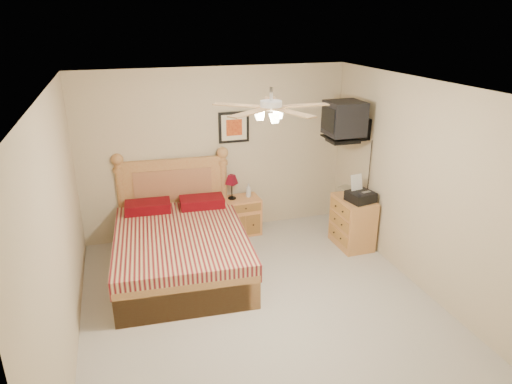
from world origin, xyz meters
TOP-DOWN VIEW (x-y plane):
  - floor at (0.00, 0.00)m, footprint 4.50×4.50m
  - ceiling at (0.00, 0.00)m, footprint 4.00×4.50m
  - wall_back at (0.00, 2.25)m, footprint 4.00×0.04m
  - wall_front at (0.00, -2.25)m, footprint 4.00×0.04m
  - wall_left at (-2.00, 0.00)m, footprint 0.04×4.50m
  - wall_right at (2.00, 0.00)m, footprint 0.04×4.50m
  - bed at (-0.75, 1.12)m, footprint 1.75×2.22m
  - nightstand at (0.31, 2.00)m, footprint 0.54×0.41m
  - table_lamp at (0.17, 2.03)m, footprint 0.21×0.21m
  - lotion_bottle at (0.43, 2.02)m, footprint 0.11×0.11m
  - framed_picture at (0.27, 2.23)m, footprint 0.46×0.04m
  - dresser at (1.73, 1.12)m, footprint 0.44×0.63m
  - fax_machine at (1.75, 1.00)m, footprint 0.40×0.42m
  - magazine_lower at (1.69, 1.36)m, footprint 0.28×0.33m
  - magazine_upper at (1.70, 1.38)m, footprint 0.28×0.32m
  - wall_tv at (1.75, 1.34)m, footprint 0.56×0.46m
  - ceiling_fan at (0.00, -0.20)m, footprint 1.14×1.14m

SIDE VIEW (x-z plane):
  - floor at x=0.00m, z-range 0.00..0.00m
  - nightstand at x=0.31m, z-range 0.00..0.58m
  - dresser at x=1.73m, z-range 0.00..0.74m
  - lotion_bottle at x=0.43m, z-range 0.58..0.79m
  - bed at x=-0.75m, z-range 0.00..1.37m
  - magazine_lower at x=1.69m, z-range 0.74..0.77m
  - table_lamp at x=0.17m, z-range 0.58..0.95m
  - magazine_upper at x=1.70m, z-range 0.77..0.79m
  - fax_machine at x=1.75m, z-range 0.74..1.10m
  - wall_back at x=0.00m, z-range 0.00..2.50m
  - wall_front at x=0.00m, z-range 0.00..2.50m
  - wall_left at x=-2.00m, z-range 0.00..2.50m
  - wall_right at x=2.00m, z-range 0.00..2.50m
  - framed_picture at x=0.27m, z-range 1.39..1.85m
  - wall_tv at x=1.75m, z-range 1.52..2.10m
  - ceiling_fan at x=0.00m, z-range 2.22..2.50m
  - ceiling at x=0.00m, z-range 2.48..2.52m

